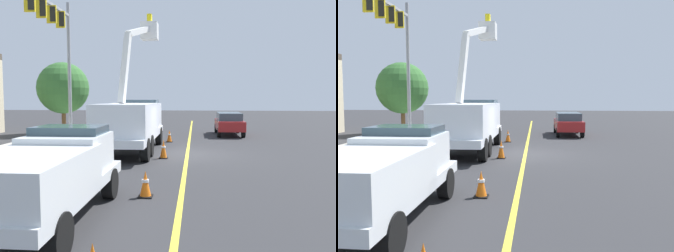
% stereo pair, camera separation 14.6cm
% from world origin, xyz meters
% --- Properties ---
extents(ground, '(120.00, 120.00, 0.00)m').
position_xyz_m(ground, '(0.00, 0.00, 0.00)').
color(ground, '#2D2D30').
extents(sidewalk_far_side, '(60.02, 4.01, 0.12)m').
position_xyz_m(sidewalk_far_side, '(-0.06, 8.89, 0.06)').
color(sidewalk_far_side, '#B2ADA3').
rests_on(sidewalk_far_side, ground).
extents(lane_centre_stripe, '(50.00, 0.50, 0.01)m').
position_xyz_m(lane_centre_stripe, '(0.00, 0.00, 0.00)').
color(lane_centre_stripe, yellow).
rests_on(lane_centre_stripe, ground).
extents(utility_bucket_truck, '(8.22, 2.64, 7.32)m').
position_xyz_m(utility_bucket_truck, '(0.79, 2.91, 1.62)').
color(utility_bucket_truck, white).
rests_on(utility_bucket_truck, ground).
extents(service_pickup_truck, '(5.61, 2.22, 2.06)m').
position_xyz_m(service_pickup_truck, '(-9.69, 2.86, 1.12)').
color(service_pickup_truck, silver).
rests_on(service_pickup_truck, ground).
extents(passing_minivan, '(4.81, 1.98, 1.69)m').
position_xyz_m(passing_minivan, '(9.24, -2.87, 0.97)').
color(passing_minivan, maroon).
rests_on(passing_minivan, ground).
extents(traffic_cone_mid_front, '(0.40, 0.40, 0.75)m').
position_xyz_m(traffic_cone_mid_front, '(-7.60, 0.96, 0.37)').
color(traffic_cone_mid_front, black).
rests_on(traffic_cone_mid_front, ground).
extents(traffic_cone_mid_rear, '(0.40, 0.40, 0.86)m').
position_xyz_m(traffic_cone_mid_rear, '(-1.31, 1.07, 0.42)').
color(traffic_cone_mid_rear, black).
rests_on(traffic_cone_mid_rear, ground).
extents(traffic_cone_trailing, '(0.40, 0.40, 0.79)m').
position_xyz_m(traffic_cone_trailing, '(4.65, 1.28, 0.39)').
color(traffic_cone_trailing, black).
rests_on(traffic_cone_trailing, ground).
extents(traffic_signal_mast, '(6.05, 0.59, 8.95)m').
position_xyz_m(traffic_signal_mast, '(3.26, 7.89, 6.41)').
color(traffic_signal_mast, gray).
rests_on(traffic_signal_mast, ground).
extents(street_tree_right, '(3.97, 3.97, 5.55)m').
position_xyz_m(street_tree_right, '(9.01, 9.90, 3.56)').
color(street_tree_right, brown).
rests_on(street_tree_right, ground).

